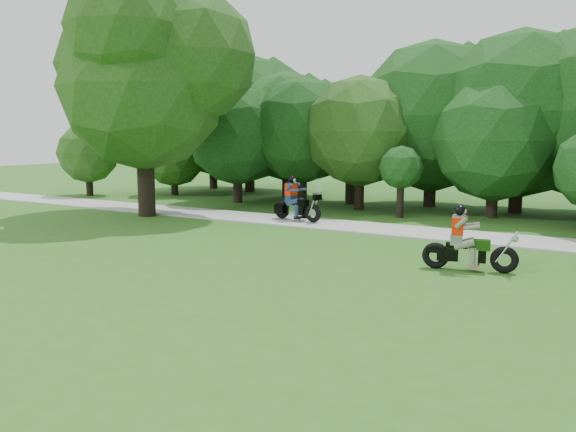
% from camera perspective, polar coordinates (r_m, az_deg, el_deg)
% --- Properties ---
extents(ground, '(100.00, 100.00, 0.00)m').
position_cam_1_polar(ground, '(11.81, 1.00, -7.54)').
color(ground, '#34661D').
rests_on(ground, ground).
extents(walkway, '(60.00, 2.20, 0.06)m').
position_cam_1_polar(walkway, '(19.04, 12.75, -1.59)').
color(walkway, '#ACACA6').
rests_on(walkway, ground).
extents(tree_line, '(41.02, 11.42, 7.66)m').
position_cam_1_polar(tree_line, '(25.00, 20.06, 8.76)').
color(tree_line, black).
rests_on(tree_line, ground).
extents(big_tree_west, '(8.64, 6.56, 9.96)m').
position_cam_1_polar(big_tree_west, '(23.36, -14.06, 14.25)').
color(big_tree_west, black).
rests_on(big_tree_west, ground).
extents(chopper_motorcycle, '(2.20, 0.81, 1.58)m').
position_cam_1_polar(chopper_motorcycle, '(14.01, 17.55, -2.97)').
color(chopper_motorcycle, black).
rests_on(chopper_motorcycle, ground).
extents(touring_motorcycle, '(2.18, 0.90, 1.66)m').
position_cam_1_polar(touring_motorcycle, '(20.86, 0.64, 1.22)').
color(touring_motorcycle, black).
rests_on(touring_motorcycle, walkway).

